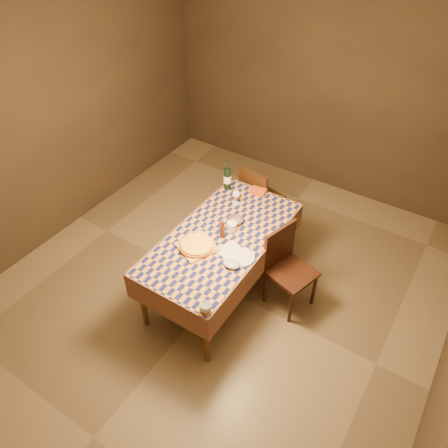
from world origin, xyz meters
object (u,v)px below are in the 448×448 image
object	(u,v)px
bowl	(235,221)
chair_right	(286,264)
dining_table	(221,242)
chair_far	(258,196)
wine_bottle	(227,178)
white_plate	(241,257)
cutting_board	(197,247)
pizza	(197,245)

from	to	relation	value
bowl	chair_right	distance (m)	0.68
dining_table	chair_far	world-z (taller)	chair_far
wine_bottle	white_plate	world-z (taller)	wine_bottle
bowl	chair_right	bearing A→B (deg)	-1.23
chair_far	chair_right	xyz separation A→B (m)	(0.80, -0.84, 0.00)
wine_bottle	chair_right	xyz separation A→B (m)	(1.03, -0.49, -0.38)
chair_right	wine_bottle	bearing A→B (deg)	154.45
cutting_board	white_plate	world-z (taller)	cutting_board
wine_bottle	chair_right	distance (m)	1.20
wine_bottle	chair_far	size ratio (longest dim) A/B	0.38
chair_right	bowl	bearing A→B (deg)	178.77
white_plate	dining_table	bearing A→B (deg)	155.45
dining_table	white_plate	bearing A→B (deg)	-24.55
pizza	cutting_board	bearing A→B (deg)	0.00
wine_bottle	chair_right	bearing A→B (deg)	-25.55
cutting_board	chair_far	distance (m)	1.37
pizza	chair_right	xyz separation A→B (m)	(0.74, 0.51, -0.28)
pizza	white_plate	distance (m)	0.45
cutting_board	pizza	bearing A→B (deg)	0.00
bowl	wine_bottle	bearing A→B (deg)	130.19
chair_far	white_plate	bearing A→B (deg)	-68.07
dining_table	bowl	distance (m)	0.27
chair_far	chair_right	bearing A→B (deg)	-46.32
white_plate	cutting_board	bearing A→B (deg)	-165.09
pizza	chair_far	world-z (taller)	chair_far
dining_table	wine_bottle	size ratio (longest dim) A/B	5.22
wine_bottle	chair_right	world-z (taller)	wine_bottle
cutting_board	bowl	size ratio (longest dim) A/B	2.06
dining_table	cutting_board	world-z (taller)	cutting_board
dining_table	cutting_board	size ratio (longest dim) A/B	5.56
pizza	chair_right	world-z (taller)	chair_right
dining_table	chair_right	xyz separation A→B (m)	(0.63, 0.24, -0.17)
chair_right	white_plate	bearing A→B (deg)	-128.11
pizza	dining_table	bearing A→B (deg)	67.22
bowl	chair_right	world-z (taller)	chair_right
dining_table	wine_bottle	world-z (taller)	wine_bottle
bowl	white_plate	distance (m)	0.51
cutting_board	wine_bottle	distance (m)	1.04
wine_bottle	cutting_board	bearing A→B (deg)	-74.03
chair_far	bowl	bearing A→B (deg)	-77.90
dining_table	cutting_board	xyz separation A→B (m)	(-0.11, -0.26, 0.09)
wine_bottle	pizza	bearing A→B (deg)	-74.03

